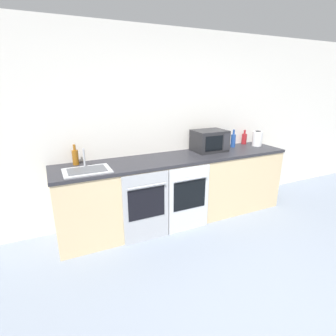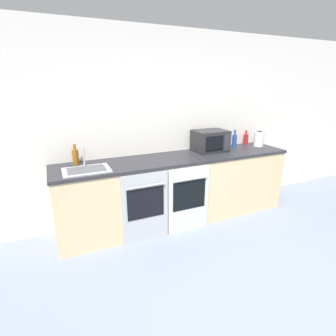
# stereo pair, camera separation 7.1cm
# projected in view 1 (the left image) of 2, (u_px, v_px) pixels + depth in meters

# --- Properties ---
(wall_back) EXTENTS (10.00, 0.06, 2.60)m
(wall_back) POSITION_uv_depth(u_px,v_px,m) (167.00, 127.00, 3.77)
(wall_back) COLOR silver
(wall_back) RESTS_ON ground_plane
(counter_back) EXTENTS (3.29, 0.67, 0.94)m
(counter_back) POSITION_uv_depth(u_px,v_px,m) (178.00, 189.00, 3.71)
(counter_back) COLOR #D1B789
(counter_back) RESTS_ON ground_plane
(oven_left) EXTENTS (0.58, 0.06, 0.89)m
(oven_left) POSITION_uv_depth(u_px,v_px,m) (146.00, 208.00, 3.18)
(oven_left) COLOR #A8AAAF
(oven_left) RESTS_ON ground_plane
(oven_right) EXTENTS (0.58, 0.06, 0.89)m
(oven_right) POSITION_uv_depth(u_px,v_px,m) (189.00, 199.00, 3.42)
(oven_right) COLOR silver
(oven_right) RESTS_ON ground_plane
(microwave) EXTENTS (0.47, 0.37, 0.31)m
(microwave) POSITION_uv_depth(u_px,v_px,m) (209.00, 141.00, 3.84)
(microwave) COLOR #232326
(microwave) RESTS_ON counter_back
(bottle_blue) EXTENTS (0.07, 0.07, 0.27)m
(bottle_blue) POSITION_uv_depth(u_px,v_px,m) (233.00, 140.00, 4.09)
(bottle_blue) COLOR #234793
(bottle_blue) RESTS_ON counter_back
(bottle_amber) EXTENTS (0.07, 0.07, 0.25)m
(bottle_amber) POSITION_uv_depth(u_px,v_px,m) (75.00, 157.00, 3.19)
(bottle_amber) COLOR #8C5114
(bottle_amber) RESTS_ON counter_back
(bottle_red) EXTENTS (0.08, 0.08, 0.23)m
(bottle_red) POSITION_uv_depth(u_px,v_px,m) (244.00, 139.00, 4.31)
(bottle_red) COLOR maroon
(bottle_red) RESTS_ON counter_back
(kettle) EXTENTS (0.15, 0.15, 0.24)m
(kettle) POSITION_uv_depth(u_px,v_px,m) (257.00, 139.00, 4.17)
(kettle) COLOR white
(kettle) RESTS_ON counter_back
(sink) EXTENTS (0.52, 0.37, 0.24)m
(sink) POSITION_uv_depth(u_px,v_px,m) (87.00, 170.00, 2.97)
(sink) COLOR #A8AAAF
(sink) RESTS_ON counter_back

